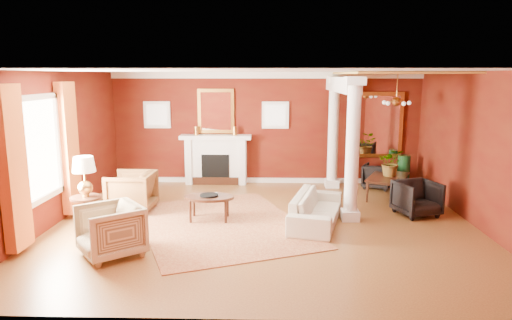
{
  "coord_description": "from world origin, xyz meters",
  "views": [
    {
      "loc": [
        0.1,
        -8.41,
        2.83
      ],
      "look_at": [
        -0.17,
        0.56,
        1.15
      ],
      "focal_mm": 32.0,
      "sensor_mm": 36.0,
      "label": 1
    }
  ],
  "objects_px": {
    "side_table": "(85,182)",
    "armchair_stripe": "(110,228)",
    "coffee_table": "(209,198)",
    "dining_table": "(389,181)",
    "sofa": "(317,204)",
    "armchair_leopard": "(131,190)"
  },
  "relations": [
    {
      "from": "armchair_stripe",
      "to": "coffee_table",
      "type": "height_order",
      "value": "armchair_stripe"
    },
    {
      "from": "armchair_leopard",
      "to": "coffee_table",
      "type": "height_order",
      "value": "armchair_leopard"
    },
    {
      "from": "armchair_leopard",
      "to": "side_table",
      "type": "height_order",
      "value": "side_table"
    },
    {
      "from": "sofa",
      "to": "armchair_stripe",
      "type": "distance_m",
      "value": 3.81
    },
    {
      "from": "armchair_leopard",
      "to": "coffee_table",
      "type": "relative_size",
      "value": 0.95
    },
    {
      "from": "sofa",
      "to": "coffee_table",
      "type": "distance_m",
      "value": 2.1
    },
    {
      "from": "dining_table",
      "to": "coffee_table",
      "type": "bearing_deg",
      "value": 138.91
    },
    {
      "from": "armchair_stripe",
      "to": "sofa",
      "type": "bearing_deg",
      "value": 78.45
    },
    {
      "from": "sofa",
      "to": "armchair_stripe",
      "type": "xyz_separation_m",
      "value": [
        -3.41,
        -1.7,
        0.06
      ]
    },
    {
      "from": "sofa",
      "to": "side_table",
      "type": "height_order",
      "value": "side_table"
    },
    {
      "from": "coffee_table",
      "to": "dining_table",
      "type": "distance_m",
      "value": 4.37
    },
    {
      "from": "armchair_leopard",
      "to": "side_table",
      "type": "relative_size",
      "value": 0.66
    },
    {
      "from": "side_table",
      "to": "sofa",
      "type": "bearing_deg",
      "value": 7.43
    },
    {
      "from": "armchair_stripe",
      "to": "dining_table",
      "type": "relative_size",
      "value": 0.64
    },
    {
      "from": "sofa",
      "to": "armchair_stripe",
      "type": "height_order",
      "value": "armchair_stripe"
    },
    {
      "from": "coffee_table",
      "to": "side_table",
      "type": "height_order",
      "value": "side_table"
    },
    {
      "from": "coffee_table",
      "to": "side_table",
      "type": "relative_size",
      "value": 0.7
    },
    {
      "from": "armchair_stripe",
      "to": "side_table",
      "type": "distance_m",
      "value": 1.49
    },
    {
      "from": "armchair_stripe",
      "to": "dining_table",
      "type": "height_order",
      "value": "armchair_stripe"
    },
    {
      "from": "side_table",
      "to": "armchair_stripe",
      "type": "bearing_deg",
      "value": -53.89
    },
    {
      "from": "side_table",
      "to": "armchair_leopard",
      "type": "bearing_deg",
      "value": 71.01
    },
    {
      "from": "dining_table",
      "to": "armchair_stripe",
      "type": "bearing_deg",
      "value": 148.93
    }
  ]
}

